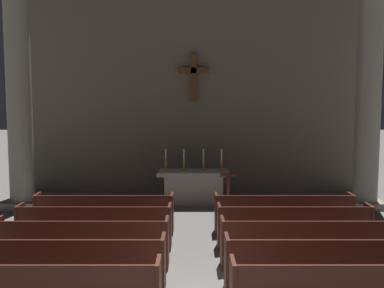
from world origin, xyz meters
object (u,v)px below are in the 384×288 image
Objects in this scene: pew_right_row_5 at (282,213)px; candlestick_outer_left at (164,164)px; candlestick_inner_right at (202,164)px; lectern at (226,194)px; pew_right_row_3 at (305,243)px; altar at (192,186)px; candlestick_outer_right at (220,164)px; column_right_second at (366,101)px; candlestick_inner_left at (182,164)px; column_left_second at (17,101)px; pew_right_row_2 at (322,264)px; pew_left_row_3 at (80,243)px; pew_left_row_5 at (103,213)px; pew_left_row_4 at (93,226)px; pew_right_row_4 at (292,226)px; pew_left_row_2 at (64,264)px.

candlestick_outer_left reaches higher than pew_right_row_5.
lectern is (0.66, -1.20, -0.67)m from candlestick_inner_right.
altar reaches higher than pew_right_row_3.
pew_right_row_3 and pew_right_row_5 have the same top height.
candlestick_outer_right is (0.85, -0.00, 0.69)m from altar.
column_right_second is 5.71m from candlestick_inner_left.
column_left_second reaches higher than lectern.
pew_right_row_2 is at bearing -65.23° from candlestick_outer_left.
pew_right_row_3 is 4.32m from lectern.
column_right_second is at bearing -6.15° from candlestick_inner_right.
column_right_second is at bearing 0.00° from column_left_second.
lectern is (-1.18, 5.27, 0.07)m from pew_right_row_2.
pew_left_row_3 is 6.18m from candlestick_outer_right.
column_right_second is at bearing 19.93° from pew_left_row_5.
pew_left_row_4 is 1.00× the size of pew_right_row_2.
lectern is at bearing -170.49° from column_right_second.
column_right_second is 4.65m from candlestick_outer_right.
candlestick_outer_right is (0.55, 0.00, 0.00)m from candlestick_inner_right.
column_right_second is 9.63× the size of candlestick_outer_left.
pew_left_row_5 is 4.93× the size of candlestick_outer_left.
candlestick_inner_left reaches higher than pew_left_row_5.
pew_right_row_2 is 6.77m from candlestick_inner_right.
pew_right_row_2 is 2.84× the size of lectern.
lectern is (-1.18, 3.04, 0.07)m from pew_right_row_4.
candlestick_outer_left is 1.00× the size of candlestick_inner_left.
pew_right_row_3 is (4.27, -1.12, 0.00)m from pew_left_row_4.
candlestick_inner_right is (0.30, -0.00, 0.69)m from altar.
column_left_second reaches higher than candlestick_inner_left.
pew_right_row_2 is 9.71m from column_left_second.
column_right_second reaches higher than altar.
candlestick_inner_left reaches higher than pew_right_row_5.
pew_left_row_3 is 5.56m from candlestick_outer_left.
pew_left_row_3 is 4.93× the size of candlestick_outer_right.
altar is 1.91× the size of lectern.
pew_right_row_3 is 1.00× the size of pew_right_row_5.
pew_right_row_3 is 6.24m from column_right_second.
pew_right_row_3 is at bearing -14.65° from pew_left_row_4.
candlestick_inner_right is (1.15, 0.00, 0.00)m from candlestick_outer_left.
pew_left_row_5 is at bearing 90.00° from pew_left_row_2.
pew_left_row_2 is at bearing -120.41° from lectern.
pew_right_row_2 is 3.35m from pew_right_row_5.
pew_right_row_4 is 4.93× the size of candlestick_inner_left.
column_left_second is at bearing 140.37° from pew_right_row_2.
candlestick_inner_right is (0.60, 0.00, 0.00)m from candlestick_inner_left.
pew_left_row_3 and pew_left_row_4 have the same top height.
lectern is (3.09, 3.04, 0.07)m from pew_left_row_4.
pew_right_row_5 is at bearing -55.61° from altar.
pew_right_row_2 is 1.00× the size of pew_right_row_3.
lectern is at bearing 59.59° from pew_left_row_2.
altar reaches higher than pew_left_row_4.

